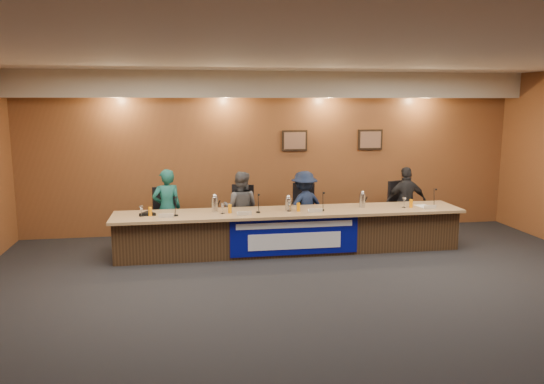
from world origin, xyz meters
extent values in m
plane|color=black|center=(0.00, 0.00, 0.00)|extent=(10.00, 10.00, 0.00)
cube|color=silver|center=(0.00, 0.00, 3.20)|extent=(10.00, 8.00, 0.04)
cube|color=brown|center=(0.00, 4.00, 1.60)|extent=(10.00, 0.04, 3.20)
cube|color=beige|center=(0.00, 3.75, 2.95)|extent=(10.00, 0.50, 0.50)
cube|color=#3C2818|center=(0.00, 2.40, 0.35)|extent=(6.00, 0.80, 0.70)
cube|color=#9E7B53|center=(0.00, 2.35, 0.72)|extent=(6.10, 0.95, 0.05)
cube|color=#030978|center=(0.00, 1.99, 0.38)|extent=(2.20, 0.02, 0.65)
cube|color=silver|center=(0.00, 1.97, 0.58)|extent=(2.00, 0.01, 0.10)
cube|color=silver|center=(0.00, 1.97, 0.30)|extent=(1.60, 0.01, 0.28)
cube|color=black|center=(0.40, 3.97, 1.85)|extent=(0.52, 0.04, 0.42)
cube|color=black|center=(2.00, 3.97, 1.85)|extent=(0.52, 0.04, 0.42)
imported|color=#144F48|center=(-2.15, 3.03, 0.72)|extent=(0.59, 0.46, 1.44)
imported|color=#4D4D51|center=(-0.80, 3.03, 0.68)|extent=(0.79, 0.69, 1.37)
imported|color=#111B37|center=(0.40, 3.03, 0.67)|extent=(0.99, 0.77, 1.35)
imported|color=black|center=(2.43, 3.03, 0.69)|extent=(0.82, 0.37, 1.39)
cube|color=black|center=(-2.15, 3.13, 0.48)|extent=(0.59, 0.59, 0.08)
cube|color=black|center=(-0.80, 3.13, 0.48)|extent=(0.61, 0.61, 0.08)
cube|color=black|center=(0.40, 3.13, 0.48)|extent=(0.59, 0.59, 0.08)
cube|color=black|center=(2.43, 3.13, 0.48)|extent=(0.61, 0.61, 0.08)
cube|color=white|center=(-2.13, 2.11, 0.80)|extent=(0.24, 0.08, 0.10)
cylinder|color=black|center=(-1.97, 2.24, 0.76)|extent=(0.07, 0.07, 0.02)
cylinder|color=orange|center=(-2.40, 2.30, 0.82)|extent=(0.06, 0.06, 0.15)
cylinder|color=silver|center=(-2.54, 2.28, 0.84)|extent=(0.08, 0.08, 0.18)
cube|color=white|center=(-0.84, 2.08, 0.80)|extent=(0.24, 0.08, 0.10)
cylinder|color=black|center=(-0.58, 2.27, 0.76)|extent=(0.07, 0.07, 0.02)
cylinder|color=orange|center=(-1.07, 2.32, 0.82)|extent=(0.06, 0.06, 0.15)
cylinder|color=silver|center=(-1.19, 2.28, 0.84)|extent=(0.08, 0.08, 0.18)
cube|color=white|center=(0.39, 2.12, 0.80)|extent=(0.24, 0.08, 0.10)
cylinder|color=black|center=(0.55, 2.26, 0.76)|extent=(0.07, 0.07, 0.02)
cylinder|color=orange|center=(0.12, 2.27, 0.82)|extent=(0.06, 0.06, 0.15)
cylinder|color=silver|center=(-0.04, 2.29, 0.84)|extent=(0.08, 0.08, 0.18)
cube|color=white|center=(2.47, 2.09, 0.80)|extent=(0.24, 0.08, 0.10)
cylinder|color=black|center=(2.62, 2.29, 0.76)|extent=(0.07, 0.07, 0.02)
cylinder|color=orange|center=(2.19, 2.26, 0.82)|extent=(0.06, 0.06, 0.15)
cylinder|color=silver|center=(2.07, 2.28, 0.84)|extent=(0.08, 0.08, 0.18)
cylinder|color=silver|center=(-1.31, 2.45, 0.88)|extent=(0.11, 0.11, 0.26)
cylinder|color=silver|center=(-0.04, 2.38, 0.86)|extent=(0.11, 0.11, 0.22)
cylinder|color=silver|center=(1.33, 2.42, 0.87)|extent=(0.11, 0.11, 0.25)
cylinder|color=black|center=(-2.44, 2.37, 0.78)|extent=(0.32, 0.32, 0.05)
cube|color=white|center=(2.47, 2.34, 0.75)|extent=(0.26, 0.33, 0.01)
camera|label=1|loc=(-1.80, -6.54, 2.64)|focal=35.00mm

